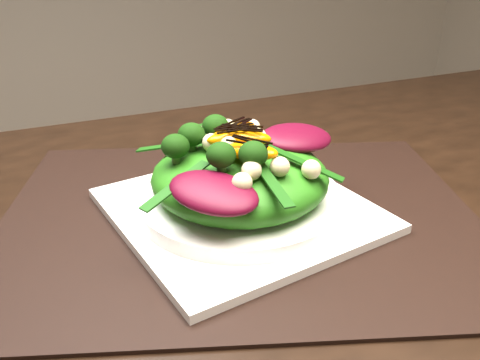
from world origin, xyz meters
name	(u,v)px	position (x,y,z in m)	size (l,w,h in m)	color
dining_table	(378,241)	(0.00, 0.00, 0.73)	(1.60, 0.90, 0.75)	black
placemat	(240,215)	(-0.13, 0.07, 0.75)	(0.50, 0.38, 0.00)	black
plate_base	(240,210)	(-0.13, 0.07, 0.76)	(0.25, 0.25, 0.01)	white
salad_bowl	(240,199)	(-0.13, 0.07, 0.77)	(0.21, 0.21, 0.02)	white
lettuce_mound	(240,176)	(-0.13, 0.07, 0.80)	(0.18, 0.18, 0.06)	#2E7515
radicchio_leaf	(297,138)	(-0.06, 0.08, 0.83)	(0.08, 0.05, 0.02)	#460718
orange_segment	(231,135)	(-0.13, 0.09, 0.84)	(0.06, 0.02, 0.02)	#D46D03
broccoli_floret	(188,137)	(-0.18, 0.09, 0.84)	(0.04, 0.04, 0.04)	#0F3309
macadamia_nut	(283,149)	(-0.10, 0.04, 0.84)	(0.02, 0.02, 0.02)	#C8B48D
balsamic_drizzle	(231,127)	(-0.13, 0.09, 0.84)	(0.04, 0.00, 0.00)	black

